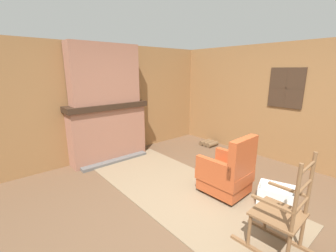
{
  "coord_description": "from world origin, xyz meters",
  "views": [
    {
      "loc": [
        1.86,
        -2.03,
        1.91
      ],
      "look_at": [
        -1.17,
        0.55,
        0.9
      ],
      "focal_mm": 24.0,
      "sensor_mm": 36.0,
      "label": 1
    }
  ],
  "objects": [
    {
      "name": "area_rug",
      "position": [
        -0.55,
        0.25,
        0.01
      ],
      "size": [
        3.68,
        1.53,
        0.01
      ],
      "color": "#7A664C",
      "rests_on": "ground"
    },
    {
      "name": "oil_lamp_vase",
      "position": [
        -2.52,
        -0.22,
        1.31
      ],
      "size": [
        0.12,
        0.12,
        0.24
      ],
      "color": "silver",
      "rests_on": "fireplace_hearth"
    },
    {
      "name": "ground_plane",
      "position": [
        0.0,
        0.0,
        0.0
      ],
      "size": [
        14.0,
        14.0,
        0.0
      ],
      "primitive_type": "plane",
      "color": "brown"
    },
    {
      "name": "fireplace_hearth",
      "position": [
        -2.47,
        0.0,
        0.61
      ],
      "size": [
        0.59,
        1.71,
        1.22
      ],
      "color": "#93604C",
      "rests_on": "ground"
    },
    {
      "name": "firewood_stack",
      "position": [
        -1.64,
        2.34,
        0.06
      ],
      "size": [
        0.36,
        0.35,
        0.12
      ],
      "rotation": [
        0.0,
        0.0,
        -0.01
      ],
      "color": "brown",
      "rests_on": "ground"
    },
    {
      "name": "armchair",
      "position": [
        0.04,
        0.71,
        0.35
      ],
      "size": [
        0.71,
        0.62,
        0.98
      ],
      "rotation": [
        0.0,
        0.0,
        3.18
      ],
      "color": "#A84723",
      "rests_on": "ground"
    },
    {
      "name": "rocking_chair",
      "position": [
        1.08,
        0.19,
        0.4
      ],
      "size": [
        0.82,
        0.49,
        1.13
      ],
      "rotation": [
        0.0,
        0.0,
        3.18
      ],
      "color": "brown",
      "rests_on": "ground"
    },
    {
      "name": "laundry_basket",
      "position": [
        0.69,
        1.01,
        0.14
      ],
      "size": [
        0.58,
        0.5,
        0.29
      ],
      "rotation": [
        0.0,
        0.0,
        0.35
      ],
      "color": "white",
      "rests_on": "ground"
    },
    {
      "name": "chimney_breast",
      "position": [
        -2.49,
        0.0,
        1.82
      ],
      "size": [
        0.33,
        1.42,
        1.19
      ],
      "color": "#93604C",
      "rests_on": "fireplace_hearth"
    },
    {
      "name": "storage_case",
      "position": [
        -2.52,
        0.14,
        1.29
      ],
      "size": [
        0.17,
        0.21,
        0.14
      ],
      "color": "brown",
      "rests_on": "fireplace_hearth"
    },
    {
      "name": "wood_panel_wall_back",
      "position": [
        -0.0,
        2.7,
        1.22
      ],
      "size": [
        5.95,
        0.09,
        2.43
      ],
      "color": "olive",
      "rests_on": "ground"
    },
    {
      "name": "wood_panel_wall_left",
      "position": [
        -2.7,
        0.0,
        1.21
      ],
      "size": [
        0.06,
        5.95,
        2.43
      ],
      "color": "olive",
      "rests_on": "ground"
    }
  ]
}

